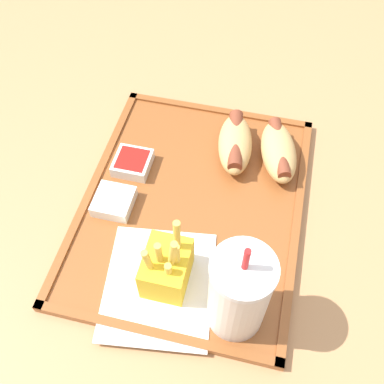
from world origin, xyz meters
TOP-DOWN VIEW (x-y plane):
  - ground_plane at (0.00, 0.00)m, footprint 8.00×8.00m
  - dining_table at (0.00, 0.00)m, footprint 1.48×1.05m
  - food_tray at (-0.01, 0.03)m, footprint 0.41×0.32m
  - paper_napkin at (0.12, 0.02)m, footprint 0.18×0.16m
  - soda_cup at (0.14, 0.12)m, footprint 0.07×0.07m
  - hot_dog_far at (-0.13, 0.14)m, footprint 0.13×0.08m
  - hot_dog_near at (-0.13, 0.07)m, footprint 0.13×0.07m
  - fries_carton at (0.11, 0.03)m, footprint 0.07×0.06m
  - sauce_cup_mayo at (0.01, -0.08)m, footprint 0.06×0.06m
  - sauce_cup_ketchup at (-0.06, -0.08)m, footprint 0.06×0.06m

SIDE VIEW (x-z plane):
  - ground_plane at x=0.00m, z-range 0.00..0.00m
  - dining_table at x=0.00m, z-range 0.00..0.76m
  - food_tray at x=-0.01m, z-range 0.75..0.77m
  - paper_napkin at x=0.12m, z-range 0.77..0.77m
  - sauce_cup_mayo at x=0.01m, z-range 0.77..0.79m
  - sauce_cup_ketchup at x=-0.06m, z-range 0.77..0.79m
  - hot_dog_far at x=-0.13m, z-range 0.77..0.81m
  - hot_dog_near at x=-0.13m, z-range 0.77..0.81m
  - fries_carton at x=0.11m, z-range 0.74..0.86m
  - soda_cup at x=0.14m, z-range 0.75..0.92m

